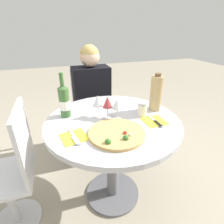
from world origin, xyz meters
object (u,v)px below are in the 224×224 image
object	(u,v)px
pizza_large	(117,133)
tall_carafe	(156,93)
wine_bottle	(64,101)
dining_table	(113,138)
seated_diner	(94,108)
chair_empty_side	(13,175)
chair_behind_diner	(91,109)

from	to	relation	value
pizza_large	tall_carafe	xyz separation A→B (m)	(0.42, 0.25, 0.13)
wine_bottle	tall_carafe	bearing A→B (deg)	-9.26
dining_table	seated_diner	bearing A→B (deg)	88.65
seated_diner	chair_empty_side	world-z (taller)	seated_diner
chair_behind_diner	chair_empty_side	world-z (taller)	same
chair_empty_side	pizza_large	size ratio (longest dim) A/B	2.67
wine_bottle	pizza_large	bearing A→B (deg)	-52.87
tall_carafe	chair_behind_diner	bearing A→B (deg)	113.94
dining_table	pizza_large	world-z (taller)	pizza_large
pizza_large	tall_carafe	distance (m)	0.50
seated_diner	dining_table	bearing A→B (deg)	88.65
dining_table	chair_behind_diner	distance (m)	0.87
pizza_large	chair_empty_side	bearing A→B (deg)	163.73
chair_empty_side	tall_carafe	world-z (taller)	tall_carafe
wine_bottle	tall_carafe	size ratio (longest dim) A/B	1.10
dining_table	pizza_large	xyz separation A→B (m)	(-0.04, -0.20, 0.17)
tall_carafe	seated_diner	bearing A→B (deg)	118.68
chair_behind_diner	pizza_large	xyz separation A→B (m)	(-0.06, -1.06, 0.32)
wine_bottle	tall_carafe	xyz separation A→B (m)	(0.69, -0.11, 0.02)
seated_diner	wine_bottle	xyz separation A→B (m)	(-0.33, -0.54, 0.34)
wine_bottle	tall_carafe	world-z (taller)	wine_bottle
chair_empty_side	tall_carafe	bearing A→B (deg)	-87.31
chair_empty_side	wine_bottle	size ratio (longest dim) A/B	2.88
seated_diner	tall_carafe	distance (m)	0.83
chair_empty_side	wine_bottle	world-z (taller)	wine_bottle
chair_empty_side	pizza_large	bearing A→B (deg)	-106.27
chair_behind_diner	wine_bottle	xyz separation A→B (m)	(-0.33, -0.69, 0.43)
dining_table	tall_carafe	bearing A→B (deg)	8.03
dining_table	chair_behind_diner	world-z (taller)	chair_behind_diner
seated_diner	pizza_large	world-z (taller)	seated_diner
chair_behind_diner	pizza_large	bearing A→B (deg)	86.88
seated_diner	chair_empty_side	bearing A→B (deg)	43.63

